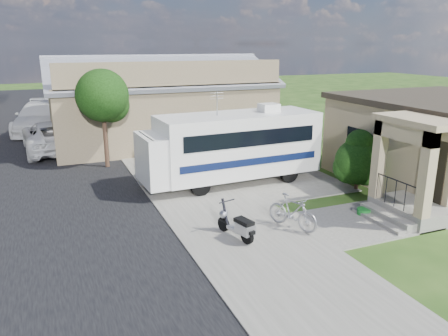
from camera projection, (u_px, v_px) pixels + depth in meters
name	position (u px, v px, depth m)	size (l,w,h in m)	color
ground	(268.00, 225.00, 14.11)	(120.00, 120.00, 0.00)	#1C3B10
street_slab	(23.00, 170.00, 20.24)	(9.00, 80.00, 0.02)	black
sidewalk_slab	(160.00, 156.00, 22.63)	(4.00, 80.00, 0.06)	#64625A
driveway_slab	(249.00, 180.00, 18.66)	(7.00, 6.00, 0.05)	#64625A
walk_slab	(363.00, 221.00, 14.32)	(4.00, 3.00, 0.05)	#64625A
house	(442.00, 140.00, 18.16)	(9.47, 7.80, 3.54)	tan
warehouse	(158.00, 107.00, 25.98)	(12.50, 8.40, 5.04)	brown
street_tree_a	(105.00, 98.00, 19.91)	(2.44, 2.40, 4.58)	#301F15
street_tree_b	(83.00, 79.00, 28.76)	(2.44, 2.40, 4.73)	#301F15
street_tree_c	(74.00, 75.00, 36.83)	(2.44, 2.40, 4.42)	#301F15
motorhome	(232.00, 145.00, 17.92)	(7.50, 2.68, 3.80)	silver
shrub	(359.00, 159.00, 17.18)	(2.00, 1.91, 2.46)	#301F15
scooter	(238.00, 225.00, 12.86)	(0.74, 1.59, 1.06)	black
bicycle	(292.00, 214.00, 13.56)	(0.51, 1.80, 1.08)	#9999A0
pickup_truck	(52.00, 136.00, 23.50)	(2.78, 6.02, 1.67)	silver
van	(40.00, 117.00, 28.75)	(2.73, 6.71, 1.95)	silver
garden_hose	(364.00, 213.00, 14.83)	(0.46, 0.46, 0.21)	#156A21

